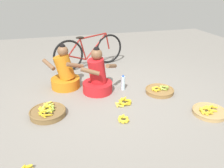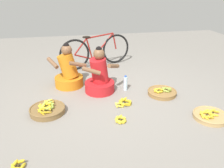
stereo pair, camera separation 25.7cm
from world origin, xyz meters
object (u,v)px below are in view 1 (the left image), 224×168
banana_basket_front_center (209,112)px  loose_bananas_mid_right (123,119)px  vendor_woman_front (97,78)px  banana_basket_front_left (48,112)px  loose_bananas_mid_left (124,102)px  bicycle_leaning (90,52)px  vendor_woman_behind (65,74)px  water_bottle (123,83)px  banana_basket_near_bicycle (160,90)px

banana_basket_front_center → loose_bananas_mid_right: 1.29m
loose_bananas_mid_right → vendor_woman_front: bearing=98.0°
banana_basket_front_left → loose_bananas_mid_left: 1.18m
banana_basket_front_center → loose_bananas_mid_left: 1.28m
bicycle_leaning → loose_bananas_mid_left: (0.20, -1.88, -0.33)m
vendor_woman_behind → loose_bananas_mid_left: 1.25m
vendor_woman_front → loose_bananas_mid_right: (0.14, -1.02, -0.23)m
loose_bananas_mid_right → water_bottle: 1.03m
vendor_woman_behind → loose_bananas_mid_left: vendor_woman_behind is taller
vendor_woman_behind → banana_basket_front_left: size_ratio=1.56×
bicycle_leaning → banana_basket_front_left: (-0.98, -1.90, -0.30)m
banana_basket_front_left → bicycle_leaning: bearing=62.7°
banana_basket_front_left → loose_bananas_mid_left: bearing=1.3°
bicycle_leaning → loose_bananas_mid_left: size_ratio=5.63×
bicycle_leaning → loose_bananas_mid_left: bicycle_leaning is taller
vendor_woman_behind → loose_bananas_mid_left: (0.84, -0.90, -0.23)m
vendor_woman_front → bicycle_leaning: size_ratio=0.50×
vendor_woman_behind → vendor_woman_front: bearing=-33.3°
loose_bananas_mid_left → water_bottle: 0.54m
vendor_woman_front → vendor_woman_behind: (-0.53, 0.35, -0.00)m
banana_basket_near_bicycle → bicycle_leaning: bearing=119.1°
banana_basket_near_bicycle → loose_bananas_mid_left: size_ratio=1.70×
banana_basket_near_bicycle → water_bottle: bearing=152.8°
vendor_woman_front → loose_bananas_mid_right: vendor_woman_front is taller
vendor_woman_front → vendor_woman_behind: size_ratio=1.00×
loose_bananas_mid_left → banana_basket_near_bicycle: bearing=16.6°
bicycle_leaning → banana_basket_near_bicycle: 1.92m
vendor_woman_behind → water_bottle: (0.98, -0.38, -0.13)m
bicycle_leaning → loose_bananas_mid_right: bearing=-89.2°
bicycle_leaning → banana_basket_front_left: size_ratio=3.13×
banana_basket_front_center → loose_bananas_mid_left: size_ratio=1.69×
vendor_woman_behind → loose_bananas_mid_right: (0.67, -1.36, -0.23)m
vendor_woman_front → water_bottle: size_ratio=2.95×
bicycle_leaning → banana_basket_front_left: bearing=-117.3°
vendor_woman_front → loose_bananas_mid_left: 0.67m
loose_bananas_mid_right → loose_bananas_mid_left: loose_bananas_mid_left is taller
water_bottle → loose_bananas_mid_right: bearing=-107.7°
banana_basket_front_center → vendor_woman_behind: bearing=142.0°
bicycle_leaning → banana_basket_near_bicycle: bicycle_leaning is taller
banana_basket_near_bicycle → loose_bananas_mid_right: size_ratio=2.62×
banana_basket_front_left → banana_basket_near_bicycle: size_ratio=1.06×
vendor_woman_behind → loose_bananas_mid_right: size_ratio=4.32×
loose_bananas_mid_left → vendor_woman_behind: bearing=133.0°
bicycle_leaning → banana_basket_front_center: (1.31, -2.50, -0.32)m
vendor_woman_behind → banana_basket_near_bicycle: (1.56, -0.68, -0.22)m
banana_basket_front_left → loose_bananas_mid_right: banana_basket_front_left is taller
banana_basket_front_center → loose_bananas_mid_right: (-1.28, 0.16, -0.01)m
vendor_woman_behind → banana_basket_front_left: (-0.34, -0.92, -0.21)m
banana_basket_front_left → loose_bananas_mid_left: (1.18, 0.03, -0.02)m
bicycle_leaning → water_bottle: (0.35, -1.36, -0.23)m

